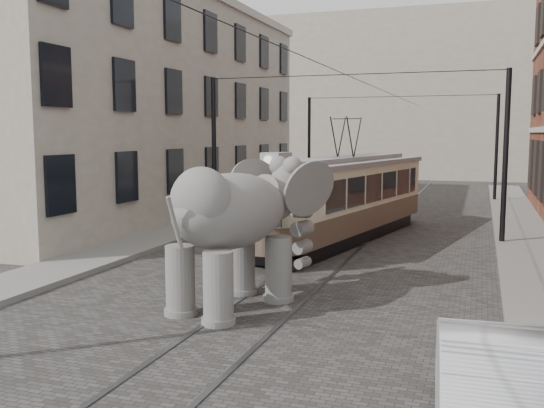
% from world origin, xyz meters
% --- Properties ---
extents(ground, '(120.00, 120.00, 0.00)m').
position_xyz_m(ground, '(0.00, 0.00, 0.00)').
color(ground, '#454240').
extents(tram_rails, '(1.54, 80.00, 0.02)m').
position_xyz_m(tram_rails, '(0.00, 0.00, 0.01)').
color(tram_rails, slate).
rests_on(tram_rails, ground).
extents(sidewalk_right, '(2.00, 60.00, 0.15)m').
position_xyz_m(sidewalk_right, '(6.00, 0.00, 0.07)').
color(sidewalk_right, slate).
rests_on(sidewalk_right, ground).
extents(sidewalk_left, '(2.00, 60.00, 0.15)m').
position_xyz_m(sidewalk_left, '(-6.50, 0.00, 0.07)').
color(sidewalk_left, slate).
rests_on(sidewalk_left, ground).
extents(stucco_building, '(7.00, 24.00, 10.00)m').
position_xyz_m(stucco_building, '(-11.00, 10.00, 5.00)').
color(stucco_building, gray).
rests_on(stucco_building, ground).
extents(distant_block, '(28.00, 10.00, 14.00)m').
position_xyz_m(distant_block, '(0.00, 40.00, 7.00)').
color(distant_block, gray).
rests_on(distant_block, ground).
extents(catenary, '(11.00, 30.20, 6.00)m').
position_xyz_m(catenary, '(-0.20, 5.00, 3.00)').
color(catenary, black).
rests_on(catenary, ground).
extents(tram, '(4.44, 11.29, 4.39)m').
position_xyz_m(tram, '(-0.14, 5.24, 2.19)').
color(tram, beige).
rests_on(tram, ground).
extents(elephant, '(4.42, 6.05, 3.32)m').
position_xyz_m(elephant, '(-0.68, -3.94, 1.66)').
color(elephant, slate).
rests_on(elephant, ground).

